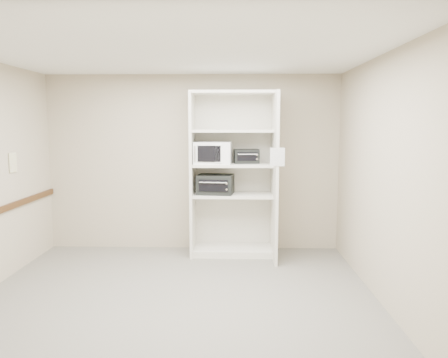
{
  "coord_description": "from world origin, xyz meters",
  "views": [
    {
      "loc": [
        0.65,
        -4.73,
        1.94
      ],
      "look_at": [
        0.5,
        1.37,
        1.18
      ],
      "focal_mm": 35.0,
      "sensor_mm": 36.0,
      "label": 1
    }
  ],
  "objects_px": {
    "shelving_unit": "(236,179)",
    "toaster_oven_lower": "(216,184)",
    "microwave": "(213,153)",
    "toaster_oven_upper": "(246,156)"
  },
  "relations": [
    {
      "from": "shelving_unit",
      "to": "toaster_oven_lower",
      "type": "xyz_separation_m",
      "value": [
        -0.3,
        -0.04,
        -0.07
      ]
    },
    {
      "from": "toaster_oven_upper",
      "to": "shelving_unit",
      "type": "bearing_deg",
      "value": -172.0
    },
    {
      "from": "shelving_unit",
      "to": "toaster_oven_lower",
      "type": "height_order",
      "value": "shelving_unit"
    },
    {
      "from": "microwave",
      "to": "shelving_unit",
      "type": "bearing_deg",
      "value": 12.93
    },
    {
      "from": "toaster_oven_upper",
      "to": "toaster_oven_lower",
      "type": "xyz_separation_m",
      "value": [
        -0.46,
        -0.08,
        -0.41
      ]
    },
    {
      "from": "shelving_unit",
      "to": "toaster_oven_upper",
      "type": "bearing_deg",
      "value": 12.94
    },
    {
      "from": "shelving_unit",
      "to": "toaster_oven_lower",
      "type": "distance_m",
      "value": 0.31
    },
    {
      "from": "shelving_unit",
      "to": "toaster_oven_lower",
      "type": "relative_size",
      "value": 4.7
    },
    {
      "from": "microwave",
      "to": "toaster_oven_upper",
      "type": "relative_size",
      "value": 1.47
    },
    {
      "from": "shelving_unit",
      "to": "microwave",
      "type": "relative_size",
      "value": 4.53
    }
  ]
}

